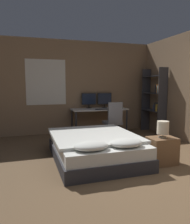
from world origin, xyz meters
name	(u,v)px	position (x,y,z in m)	size (l,w,h in m)	color
ground_plane	(161,185)	(0.00, 0.00, 0.00)	(20.00, 20.00, 0.00)	brown
wall_back	(88,87)	(-0.02, 3.82, 1.35)	(12.00, 0.08, 2.70)	#8E7051
bed	(95,147)	(-0.57, 1.34, 0.24)	(1.58, 2.00, 0.55)	#2D2D33
nightstand	(162,151)	(0.50, 0.72, 0.24)	(0.49, 0.37, 0.49)	brown
bedside_lamp	(163,128)	(0.50, 0.72, 0.66)	(0.21, 0.21, 0.30)	gray
desk	(99,111)	(0.22, 3.42, 0.65)	(1.61, 0.65, 0.73)	beige
monitor_left	(89,100)	(-0.03, 3.65, 0.99)	(0.44, 0.16, 0.45)	black
monitor_right	(105,99)	(0.47, 3.65, 0.99)	(0.44, 0.16, 0.45)	black
keyboard	(102,109)	(0.22, 3.20, 0.74)	(0.36, 0.13, 0.02)	black
computer_mouse	(111,109)	(0.49, 3.20, 0.75)	(0.07, 0.05, 0.04)	black
office_chair	(113,125)	(0.32, 2.61, 0.38)	(0.52, 0.52, 0.99)	black
bookshelf	(156,98)	(1.78, 2.94, 1.03)	(0.29, 0.90, 1.90)	#333338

